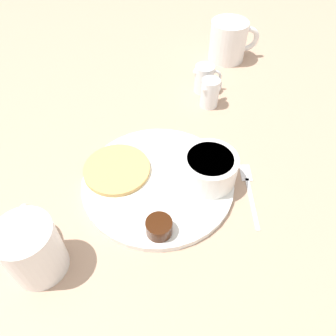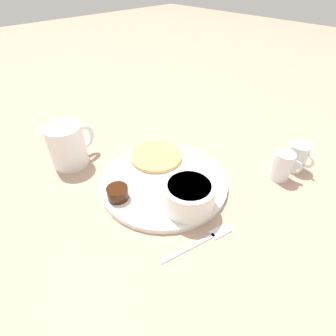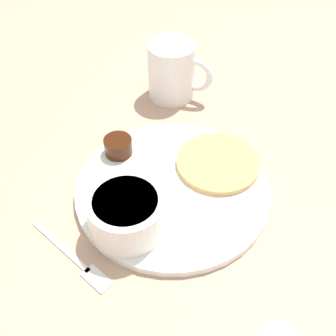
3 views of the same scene
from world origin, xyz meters
name	(u,v)px [view 1 (image 1 of 3)]	position (x,y,z in m)	size (l,w,h in m)	color
ground_plane	(158,184)	(0.00, 0.00, 0.00)	(4.00, 4.00, 0.00)	tan
plate	(158,182)	(0.00, 0.00, 0.01)	(0.28, 0.28, 0.01)	white
pancake_stack	(117,169)	(0.07, -0.04, 0.02)	(0.12, 0.12, 0.01)	tan
bowl	(209,168)	(-0.09, 0.02, 0.04)	(0.10, 0.10, 0.05)	white
syrup_cup	(159,227)	(0.02, 0.10, 0.03)	(0.04, 0.04, 0.03)	#38190A
butter_ramekin	(216,180)	(-0.10, 0.04, 0.03)	(0.05, 0.05, 0.04)	white
coffee_mug	(32,248)	(0.21, 0.11, 0.05)	(0.08, 0.12, 0.10)	white
creamer_pitcher_near	(210,92)	(-0.17, -0.20, 0.03)	(0.06, 0.04, 0.07)	white
creamer_pitcher_far	(204,78)	(-0.17, -0.26, 0.03)	(0.07, 0.04, 0.07)	white
fork	(249,187)	(-0.16, 0.05, 0.00)	(0.05, 0.14, 0.00)	silver
second_mug	(229,41)	(-0.28, -0.38, 0.05)	(0.13, 0.10, 0.10)	white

